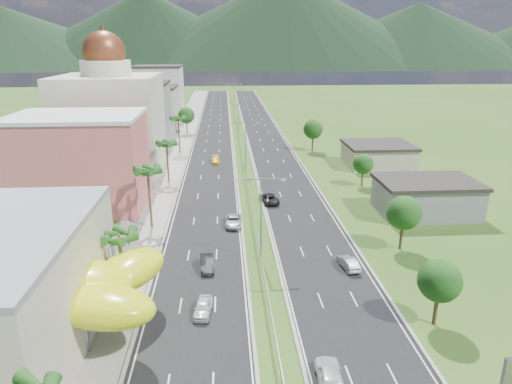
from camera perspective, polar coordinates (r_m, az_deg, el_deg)
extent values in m
plane|color=#2D5119|center=(50.28, 1.54, -13.63)|extent=(500.00, 500.00, 0.00)
cube|color=black|center=(135.13, -5.34, 6.90)|extent=(11.00, 260.00, 0.04)
cube|color=black|center=(135.60, 1.06, 7.01)|extent=(11.00, 260.00, 0.04)
cube|color=gray|center=(135.68, -9.38, 6.80)|extent=(7.00, 260.00, 0.12)
cube|color=gray|center=(117.44, -1.83, 5.53)|extent=(0.08, 216.00, 0.28)
cube|color=gray|center=(218.07, -2.92, 11.38)|extent=(0.10, 0.12, 0.70)
cylinder|color=gray|center=(56.70, 0.62, -3.53)|extent=(0.20, 0.20, 11.00)
cube|color=gray|center=(54.85, -0.86, 1.57)|extent=(2.88, 0.12, 0.12)
cube|color=gray|center=(55.08, 2.13, 1.63)|extent=(2.88, 0.12, 0.12)
cube|color=silver|center=(54.83, -2.20, 1.44)|extent=(0.60, 0.25, 0.18)
cube|color=silver|center=(55.25, 3.45, 1.56)|extent=(0.60, 0.25, 0.18)
cylinder|color=gray|center=(94.92, -1.33, 5.47)|extent=(0.20, 0.20, 11.00)
cube|color=gray|center=(93.83, -2.24, 8.61)|extent=(2.88, 0.12, 0.12)
cube|color=gray|center=(93.96, -0.47, 8.64)|extent=(2.88, 0.12, 0.12)
cube|color=silver|center=(93.82, -3.03, 8.54)|extent=(0.60, 0.25, 0.18)
cube|color=silver|center=(94.07, 0.32, 8.59)|extent=(0.60, 0.25, 0.18)
cylinder|color=gray|center=(139.12, -2.23, 9.58)|extent=(0.20, 0.20, 11.00)
cube|color=gray|center=(138.38, -2.87, 11.74)|extent=(2.88, 0.12, 0.12)
cube|color=gray|center=(138.47, -1.65, 11.76)|extent=(2.88, 0.12, 0.12)
cube|color=silver|center=(138.37, -3.41, 11.69)|extent=(0.60, 0.25, 0.18)
cube|color=silver|center=(138.54, -1.11, 11.73)|extent=(0.60, 0.25, 0.18)
cylinder|color=gray|center=(183.71, -2.71, 11.71)|extent=(0.20, 0.20, 11.00)
cube|color=gray|center=(183.15, -3.20, 13.34)|extent=(2.88, 0.12, 0.12)
cube|color=gray|center=(183.22, -2.27, 13.36)|extent=(2.88, 0.12, 0.12)
cube|color=silver|center=(183.14, -3.61, 13.31)|extent=(0.60, 0.25, 0.18)
cube|color=silver|center=(183.27, -1.86, 13.33)|extent=(0.60, 0.25, 0.18)
cylinder|color=gray|center=(51.28, -26.69, -12.51)|extent=(0.50, 0.50, 4.00)
cylinder|color=gray|center=(44.98, -20.54, -16.17)|extent=(0.50, 0.50, 4.00)
cylinder|color=gray|center=(44.01, -26.88, -17.93)|extent=(0.50, 0.50, 4.00)
cylinder|color=gray|center=(48.54, -16.60, -12.99)|extent=(0.50, 0.50, 4.00)
cube|color=#D66158|center=(80.43, -21.07, 3.34)|extent=(20.00, 15.00, 15.00)
cube|color=beige|center=(101.65, -17.63, 8.07)|extent=(20.00, 20.00, 20.00)
cylinder|color=beige|center=(100.42, -18.27, 14.53)|extent=(10.00, 10.00, 3.00)
sphere|color=brown|center=(100.31, -18.45, 16.23)|extent=(8.40, 8.40, 8.40)
cube|color=gray|center=(125.91, -14.55, 9.25)|extent=(16.00, 15.00, 16.00)
cube|color=#B9AA98|center=(147.59, -13.03, 10.03)|extent=(16.00, 15.00, 13.00)
cube|color=silver|center=(169.89, -11.94, 11.99)|extent=(16.00, 15.00, 18.00)
cube|color=gray|center=(78.57, 20.48, -0.75)|extent=(15.00, 10.00, 5.00)
cube|color=#B9AA98|center=(106.15, 14.99, 4.40)|extent=(14.00, 12.00, 4.40)
cylinder|color=#47301C|center=(51.22, -16.41, -8.99)|extent=(0.36, 0.36, 7.50)
cylinder|color=#47301C|center=(69.05, -13.14, -0.85)|extent=(0.36, 0.36, 9.00)
cylinder|color=#47301C|center=(91.01, -10.98, 3.60)|extent=(0.36, 0.36, 8.00)
cylinder|color=#47301C|center=(115.16, -9.60, 6.95)|extent=(0.36, 0.36, 8.80)
cylinder|color=#47301C|center=(140.00, -8.64, 8.18)|extent=(0.40, 0.40, 4.90)
sphere|color=#205219|center=(139.49, -8.70, 9.45)|extent=(4.90, 4.90, 4.90)
cylinder|color=#47301C|center=(49.14, 21.60, -13.02)|extent=(0.40, 0.40, 4.20)
sphere|color=#205219|center=(47.85, 21.98, -10.25)|extent=(4.20, 4.20, 4.20)
cylinder|color=#47301C|center=(64.02, 17.73, -4.94)|extent=(0.40, 0.40, 4.55)
sphere|color=#205219|center=(62.97, 17.98, -2.49)|extent=(4.55, 4.55, 4.55)
cylinder|color=#47301C|center=(89.99, 13.15, 1.91)|extent=(0.40, 0.40, 3.85)
sphere|color=#205219|center=(89.34, 13.26, 3.44)|extent=(3.85, 3.85, 3.85)
cylinder|color=#47301C|center=(117.15, 7.08, 6.28)|extent=(0.40, 0.40, 4.90)
sphere|color=#205219|center=(116.54, 7.14, 7.80)|extent=(4.90, 4.90, 4.90)
imported|color=white|center=(48.38, -6.64, -14.14)|extent=(2.08, 4.26, 1.40)
imported|color=black|center=(56.79, -6.17, -8.84)|extent=(1.90, 4.62, 1.49)
imported|color=#AFB0B7|center=(69.20, -2.82, -3.64)|extent=(2.55, 5.23, 1.43)
imported|color=yellow|center=(105.43, -5.08, 4.04)|extent=(2.02, 4.82, 1.39)
imported|color=silver|center=(40.08, 9.25, -21.80)|extent=(2.47, 5.37, 1.78)
imported|color=#94989B|center=(57.76, 11.47, -8.67)|extent=(2.11, 4.48, 1.42)
imported|color=black|center=(78.99, 1.65, -0.75)|extent=(3.35, 5.82, 1.53)
imported|color=black|center=(48.84, -13.23, -14.44)|extent=(0.51, 1.67, 1.07)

